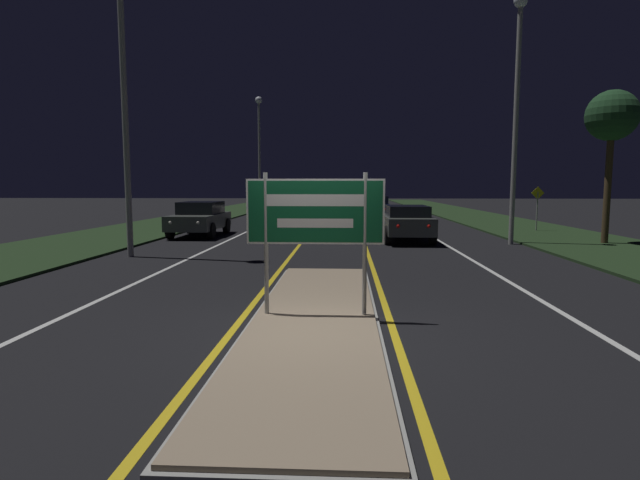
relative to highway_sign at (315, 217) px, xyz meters
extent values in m
plane|color=black|center=(0.00, -0.58, -1.68)|extent=(160.00, 160.00, 0.00)
cube|color=#999993|center=(0.00, 0.00, -1.65)|extent=(2.04, 9.03, 0.05)
cube|color=gray|center=(0.00, 0.00, -1.63)|extent=(1.92, 8.91, 0.10)
cube|color=#1E3319|center=(-9.50, 19.42, -1.64)|extent=(5.00, 100.00, 0.08)
cube|color=#1E3319|center=(9.50, 19.42, -1.64)|extent=(5.00, 100.00, 0.08)
cube|color=gold|center=(-1.21, 24.42, -1.68)|extent=(0.12, 70.00, 0.01)
cube|color=gold|center=(1.21, 24.42, -1.68)|extent=(0.12, 70.00, 0.01)
cube|color=silver|center=(-4.20, 24.42, -1.68)|extent=(0.12, 70.00, 0.01)
cube|color=silver|center=(4.20, 24.42, -1.68)|extent=(0.12, 70.00, 0.01)
cube|color=silver|center=(-7.20, 24.42, -1.68)|extent=(0.10, 70.00, 0.01)
cube|color=silver|center=(7.20, 24.42, -1.68)|extent=(0.10, 70.00, 0.01)
cylinder|color=#9E9E99|center=(-0.79, 0.00, -0.44)|extent=(0.07, 0.07, 2.28)
cylinder|color=#9E9E99|center=(0.79, 0.00, -0.44)|extent=(0.07, 0.07, 2.28)
cube|color=#0F512D|center=(0.00, 0.00, 0.08)|extent=(2.20, 0.04, 1.04)
cube|color=white|center=(0.00, -0.02, 0.08)|extent=(2.20, 0.00, 1.04)
cube|color=#0F512D|center=(0.00, -0.02, 0.08)|extent=(2.13, 0.01, 0.97)
cube|color=white|center=(0.00, -0.02, 0.26)|extent=(1.54, 0.01, 0.19)
cube|color=white|center=(0.00, -0.02, -0.10)|extent=(1.21, 0.01, 0.15)
cylinder|color=#9E9E99|center=(-6.11, 6.97, 3.69)|extent=(0.18, 0.18, 10.73)
cylinder|color=#9E9E99|center=(-6.40, 31.99, 2.69)|extent=(0.18, 0.18, 8.73)
sphere|color=white|center=(-6.40, 31.99, 7.22)|extent=(0.55, 0.55, 0.55)
cylinder|color=#9E9E99|center=(6.64, 10.91, 2.59)|extent=(0.18, 0.18, 8.55)
sphere|color=white|center=(6.64, 10.91, 7.02)|extent=(0.49, 0.49, 0.49)
cube|color=#4C514C|center=(2.87, 11.82, -1.00)|extent=(1.72, 4.26, 0.64)
cube|color=black|center=(2.87, 11.56, -0.47)|extent=(1.51, 2.22, 0.41)
sphere|color=red|center=(2.33, 9.71, -0.92)|extent=(0.14, 0.14, 0.14)
sphere|color=red|center=(3.40, 9.71, -0.92)|extent=(0.14, 0.14, 0.14)
cylinder|color=black|center=(2.05, 13.14, -1.32)|extent=(0.22, 0.72, 0.72)
cylinder|color=black|center=(3.69, 13.14, -1.32)|extent=(0.22, 0.72, 0.72)
cylinder|color=black|center=(2.05, 10.50, -1.32)|extent=(0.22, 0.72, 0.72)
cylinder|color=black|center=(3.69, 10.50, -1.32)|extent=(0.22, 0.72, 0.72)
cube|color=navy|center=(2.35, 24.79, -1.00)|extent=(1.81, 4.36, 0.69)
cube|color=black|center=(2.35, 24.53, -0.40)|extent=(1.60, 2.27, 0.50)
sphere|color=red|center=(1.79, 22.63, -0.91)|extent=(0.14, 0.14, 0.14)
sphere|color=red|center=(2.91, 22.63, -0.91)|extent=(0.14, 0.14, 0.14)
cylinder|color=black|center=(1.48, 26.14, -1.34)|extent=(0.22, 0.67, 0.67)
cylinder|color=black|center=(3.22, 26.14, -1.34)|extent=(0.22, 0.67, 0.67)
cylinder|color=black|center=(1.48, 23.44, -1.34)|extent=(0.22, 0.67, 0.67)
cylinder|color=black|center=(3.22, 23.44, -1.34)|extent=(0.22, 0.67, 0.67)
cube|color=navy|center=(2.37, 38.61, -1.05)|extent=(1.74, 4.16, 0.57)
cube|color=black|center=(2.37, 38.36, -0.55)|extent=(1.53, 2.16, 0.43)
sphere|color=red|center=(1.83, 36.55, -0.98)|extent=(0.14, 0.14, 0.14)
sphere|color=red|center=(2.91, 36.55, -0.98)|extent=(0.14, 0.14, 0.14)
cylinder|color=black|center=(1.54, 39.90, -1.33)|extent=(0.22, 0.69, 0.69)
cylinder|color=black|center=(3.20, 39.90, -1.33)|extent=(0.22, 0.69, 0.69)
cylinder|color=black|center=(1.54, 37.32, -1.33)|extent=(0.22, 0.69, 0.69)
cylinder|color=black|center=(3.20, 37.32, -1.33)|extent=(0.22, 0.69, 0.69)
cube|color=#4C514C|center=(-5.85, 13.43, -1.03)|extent=(1.79, 4.20, 0.62)
cube|color=black|center=(-5.85, 13.68, -0.46)|extent=(1.58, 2.19, 0.52)
sphere|color=white|center=(-6.41, 11.35, -0.95)|extent=(0.14, 0.14, 0.14)
sphere|color=white|center=(-5.30, 11.35, -0.95)|extent=(0.14, 0.14, 0.14)
cylinder|color=black|center=(-6.71, 12.13, -1.34)|extent=(0.22, 0.68, 0.68)
cylinder|color=black|center=(-5.00, 12.13, -1.34)|extent=(0.22, 0.68, 0.68)
cylinder|color=black|center=(-6.71, 14.74, -1.34)|extent=(0.22, 0.68, 0.68)
cylinder|color=black|center=(-5.00, 14.74, -1.34)|extent=(0.22, 0.68, 0.68)
cube|color=silver|center=(-2.42, 22.99, -1.05)|extent=(1.87, 4.44, 0.65)
cube|color=black|center=(-2.42, 23.26, -0.46)|extent=(1.64, 2.31, 0.51)
sphere|color=white|center=(-3.00, 20.79, -0.97)|extent=(0.14, 0.14, 0.14)
sphere|color=white|center=(-1.85, 20.79, -0.97)|extent=(0.14, 0.14, 0.14)
cylinder|color=black|center=(-3.32, 21.62, -1.37)|extent=(0.22, 0.62, 0.62)
cylinder|color=black|center=(-1.53, 21.62, -1.37)|extent=(0.22, 0.62, 0.62)
cylinder|color=black|center=(-3.32, 24.37, -1.37)|extent=(0.22, 0.62, 0.62)
cylinder|color=black|center=(-1.53, 24.37, -1.37)|extent=(0.22, 0.62, 0.62)
cube|color=#4C514C|center=(-6.03, 37.10, -1.01)|extent=(1.89, 4.09, 0.69)
cube|color=black|center=(-6.03, 37.35, -0.45)|extent=(1.67, 2.13, 0.43)
sphere|color=white|center=(-6.62, 35.08, -0.93)|extent=(0.14, 0.14, 0.14)
sphere|color=white|center=(-5.45, 35.08, -0.93)|extent=(0.14, 0.14, 0.14)
cylinder|color=black|center=(-6.94, 35.84, -1.36)|extent=(0.22, 0.64, 0.64)
cylinder|color=black|center=(-5.13, 35.84, -1.36)|extent=(0.22, 0.64, 0.64)
cylinder|color=black|center=(-6.94, 38.37, -1.36)|extent=(0.22, 0.64, 0.64)
cylinder|color=black|center=(-5.13, 38.37, -1.36)|extent=(0.22, 0.64, 0.64)
cylinder|color=#9E9E99|center=(9.46, 15.98, -0.69)|extent=(0.06, 0.06, 1.82)
cube|color=yellow|center=(9.46, 15.98, 0.16)|extent=(0.60, 0.02, 0.60)
cylinder|color=#4C3823|center=(10.02, 10.87, 0.50)|extent=(0.24, 0.24, 4.19)
sphere|color=#1E4223|center=(10.02, 10.87, 3.00)|extent=(1.81, 1.81, 1.81)
camera|label=1|loc=(0.48, -7.89, 0.49)|focal=28.00mm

